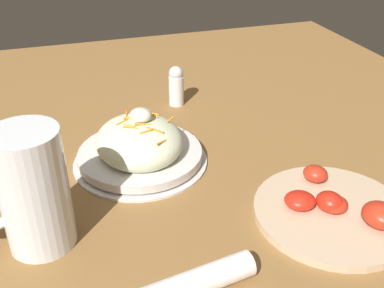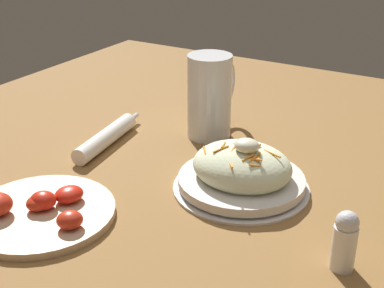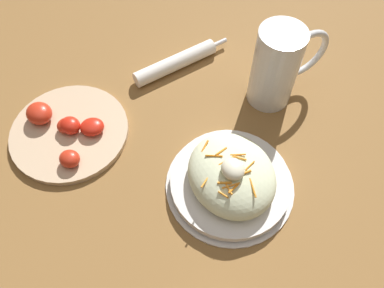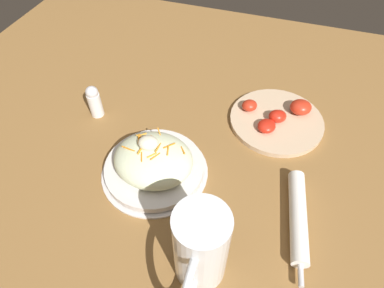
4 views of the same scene
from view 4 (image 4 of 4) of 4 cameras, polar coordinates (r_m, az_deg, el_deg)
The scene contains 6 objects.
ground_plane at distance 0.70m, azimuth -3.34°, elevation -5.18°, with size 1.43×1.43×0.00m, color olive.
salad_plate at distance 0.68m, azimuth -6.57°, elevation -3.30°, with size 0.22×0.22×0.09m.
beer_mug at distance 0.53m, azimuth 1.39°, elevation -17.91°, with size 0.09×0.16×0.16m.
napkin_roll at distance 0.66m, azimuth 17.76°, elevation -11.77°, with size 0.06×0.22×0.03m.
tomato_plate at distance 0.81m, azimuth 14.43°, elevation 4.23°, with size 0.22×0.22×0.04m.
salt_shaker at distance 0.82m, azimuth -16.43°, elevation 7.10°, with size 0.03×0.03×0.08m.
Camera 4 is at (0.17, -0.38, 0.56)m, focal length 31.06 mm.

